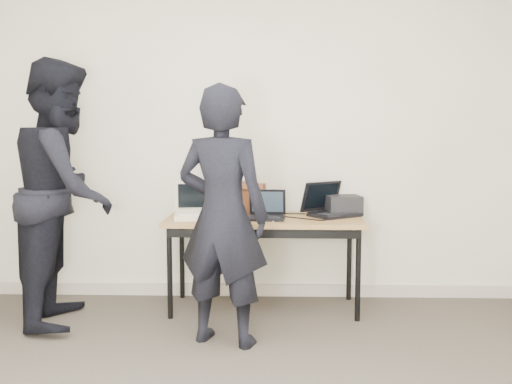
{
  "coord_description": "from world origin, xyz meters",
  "views": [
    {
      "loc": [
        0.22,
        -2.44,
        1.39
      ],
      "look_at": [
        0.1,
        1.6,
        0.95
      ],
      "focal_mm": 40.0,
      "sensor_mm": 36.0,
      "label": 1
    }
  ],
  "objects_px": {
    "leather_satchel": "(242,198)",
    "person_typist": "(223,216)",
    "laptop_right": "(330,208)",
    "equipment_box": "(344,205)",
    "person_observer": "(64,192)",
    "desk": "(264,225)",
    "laptop_beige": "(197,211)",
    "laptop_center": "(266,212)"
  },
  "relations": [
    {
      "from": "desk",
      "to": "person_typist",
      "type": "distance_m",
      "value": 0.78
    },
    {
      "from": "laptop_right",
      "to": "person_typist",
      "type": "height_order",
      "value": "person_typist"
    },
    {
      "from": "laptop_right",
      "to": "equipment_box",
      "type": "height_order",
      "value": "laptop_right"
    },
    {
      "from": "desk",
      "to": "laptop_center",
      "type": "relative_size",
      "value": 4.98
    },
    {
      "from": "laptop_right",
      "to": "person_observer",
      "type": "distance_m",
      "value": 2.01
    },
    {
      "from": "equipment_box",
      "to": "laptop_center",
      "type": "bearing_deg",
      "value": -159.35
    },
    {
      "from": "desk",
      "to": "leather_satchel",
      "type": "distance_m",
      "value": 0.34
    },
    {
      "from": "person_typist",
      "to": "person_observer",
      "type": "relative_size",
      "value": 0.89
    },
    {
      "from": "person_observer",
      "to": "laptop_beige",
      "type": "bearing_deg",
      "value": -80.95
    },
    {
      "from": "laptop_center",
      "to": "equipment_box",
      "type": "distance_m",
      "value": 0.66
    },
    {
      "from": "laptop_beige",
      "to": "person_observer",
      "type": "xyz_separation_m",
      "value": [
        -0.92,
        -0.28,
        0.17
      ]
    },
    {
      "from": "laptop_beige",
      "to": "person_observer",
      "type": "relative_size",
      "value": 0.2
    },
    {
      "from": "laptop_right",
      "to": "leather_satchel",
      "type": "xyz_separation_m",
      "value": [
        -0.69,
        0.09,
        0.07
      ]
    },
    {
      "from": "laptop_center",
      "to": "laptop_right",
      "type": "distance_m",
      "value": 0.53
    },
    {
      "from": "leather_satchel",
      "to": "equipment_box",
      "type": "relative_size",
      "value": 1.45
    },
    {
      "from": "desk",
      "to": "equipment_box",
      "type": "distance_m",
      "value": 0.67
    },
    {
      "from": "laptop_beige",
      "to": "leather_satchel",
      "type": "xyz_separation_m",
      "value": [
        0.34,
        0.24,
        0.07
      ]
    },
    {
      "from": "laptop_center",
      "to": "equipment_box",
      "type": "xyz_separation_m",
      "value": [
        0.61,
        0.23,
        0.03
      ]
    },
    {
      "from": "person_typist",
      "to": "person_observer",
      "type": "distance_m",
      "value": 1.26
    },
    {
      "from": "laptop_beige",
      "to": "person_observer",
      "type": "distance_m",
      "value": 0.98
    },
    {
      "from": "person_typist",
      "to": "person_observer",
      "type": "bearing_deg",
      "value": -1.96
    },
    {
      "from": "laptop_center",
      "to": "laptop_right",
      "type": "xyz_separation_m",
      "value": [
        0.5,
        0.18,
        0.01
      ]
    },
    {
      "from": "leather_satchel",
      "to": "laptop_center",
      "type": "bearing_deg",
      "value": -46.72
    },
    {
      "from": "desk",
      "to": "leather_satchel",
      "type": "relative_size",
      "value": 3.99
    },
    {
      "from": "laptop_beige",
      "to": "laptop_center",
      "type": "bearing_deg",
      "value": -11.32
    },
    {
      "from": "laptop_center",
      "to": "leather_satchel",
      "type": "bearing_deg",
      "value": 131.29
    },
    {
      "from": "leather_satchel",
      "to": "person_typist",
      "type": "bearing_deg",
      "value": -87.97
    },
    {
      "from": "laptop_beige",
      "to": "laptop_right",
      "type": "height_order",
      "value": "laptop_beige"
    },
    {
      "from": "desk",
      "to": "laptop_center",
      "type": "distance_m",
      "value": 0.12
    },
    {
      "from": "laptop_right",
      "to": "person_typist",
      "type": "relative_size",
      "value": 0.29
    },
    {
      "from": "laptop_center",
      "to": "person_typist",
      "type": "bearing_deg",
      "value": -107.51
    },
    {
      "from": "equipment_box",
      "to": "laptop_right",
      "type": "bearing_deg",
      "value": -154.48
    },
    {
      "from": "desk",
      "to": "laptop_center",
      "type": "height_order",
      "value": "laptop_center"
    },
    {
      "from": "laptop_beige",
      "to": "laptop_center",
      "type": "height_order",
      "value": "laptop_beige"
    },
    {
      "from": "person_observer",
      "to": "desk",
      "type": "bearing_deg",
      "value": -86.45
    },
    {
      "from": "person_observer",
      "to": "leather_satchel",
      "type": "bearing_deg",
      "value": -75.53
    },
    {
      "from": "person_typist",
      "to": "equipment_box",
      "type": "bearing_deg",
      "value": -116.69
    },
    {
      "from": "laptop_beige",
      "to": "equipment_box",
      "type": "bearing_deg",
      "value": 1.9
    },
    {
      "from": "laptop_right",
      "to": "person_observer",
      "type": "relative_size",
      "value": 0.26
    },
    {
      "from": "laptop_center",
      "to": "equipment_box",
      "type": "bearing_deg",
      "value": 25.46
    },
    {
      "from": "desk",
      "to": "laptop_beige",
      "type": "relative_size",
      "value": 3.97
    },
    {
      "from": "laptop_beige",
      "to": "person_observer",
      "type": "height_order",
      "value": "person_observer"
    }
  ]
}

